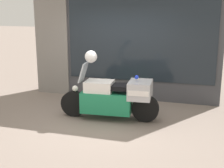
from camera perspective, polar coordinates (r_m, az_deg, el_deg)
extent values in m
plane|color=gray|center=(7.14, -1.88, -6.58)|extent=(60.00, 60.00, 0.00)
cube|color=#424247|center=(8.62, 2.29, 10.22)|extent=(5.20, 0.40, 3.89)
cube|color=gray|center=(9.39, -10.40, 10.31)|extent=(1.00, 0.55, 3.89)
cube|color=#1E262D|center=(8.30, 5.07, 10.38)|extent=(3.97, 0.02, 2.89)
cube|color=slate|center=(8.80, 4.87, -0.75)|extent=(3.75, 0.30, 0.55)
cube|color=silver|center=(8.74, 5.20, 5.92)|extent=(3.75, 0.02, 1.52)
cube|color=beige|center=(8.53, 5.12, 10.81)|extent=(3.75, 0.30, 0.03)
cube|color=maroon|center=(8.88, -3.29, 11.22)|extent=(0.18, 0.04, 0.05)
cube|color=navy|center=(8.63, 2.24, 11.15)|extent=(0.18, 0.04, 0.05)
cube|color=#C68E19|center=(8.45, 8.06, 10.97)|extent=(0.18, 0.04, 0.05)
cube|color=#B7B2A8|center=(8.36, 14.05, 10.67)|extent=(0.18, 0.04, 0.05)
cube|color=orange|center=(8.86, -0.62, 2.11)|extent=(0.19, 0.03, 0.27)
cube|color=red|center=(8.52, 10.51, 1.40)|extent=(0.19, 0.03, 0.27)
cylinder|color=black|center=(7.34, -6.97, -3.58)|extent=(0.61, 0.18, 0.61)
cylinder|color=black|center=(6.98, 6.11, -4.49)|extent=(0.61, 0.18, 0.61)
cube|color=#1E8456|center=(7.10, -0.93, -3.26)|extent=(1.17, 0.63, 0.47)
cube|color=white|center=(7.04, -2.33, -0.51)|extent=(0.65, 0.53, 0.27)
cube|color=black|center=(6.94, 1.13, -0.51)|extent=(0.69, 0.46, 0.10)
cube|color=#B7B7BC|center=(6.87, 5.18, -1.05)|extent=(0.54, 0.68, 0.38)
cube|color=white|center=(6.87, 5.18, -1.05)|extent=(0.49, 0.69, 0.11)
cube|color=#B2BCC6|center=(7.07, -5.26, 2.19)|extent=(0.19, 0.39, 0.44)
sphere|color=white|center=(7.23, -6.75, -0.81)|extent=(0.14, 0.14, 0.14)
sphere|color=blue|center=(6.82, 4.54, 1.26)|extent=(0.09, 0.09, 0.09)
sphere|color=white|center=(6.96, -3.87, 5.02)|extent=(0.28, 0.28, 0.28)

